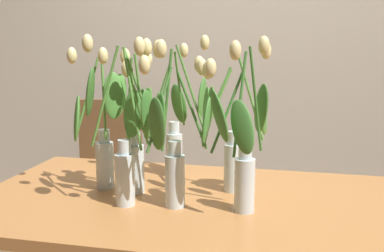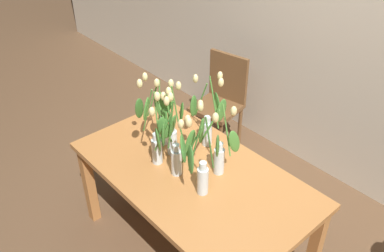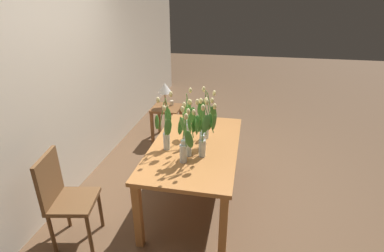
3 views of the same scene
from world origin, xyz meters
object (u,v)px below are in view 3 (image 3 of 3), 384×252
Objects in this scene: tulip_vase_5 at (207,120)px; side_table at (167,114)px; pillar_candle at (172,103)px; tulip_vase_2 at (188,122)px; dining_chair at (64,195)px; table_lamp at (165,88)px; dining_table at (195,152)px; tulip_vase_0 at (185,145)px; tulip_vase_6 at (205,130)px; tulip_vase_1 at (166,131)px; tulip_vase_4 at (202,133)px; tulip_vase_3 at (188,137)px.

side_table is at bearing 32.53° from tulip_vase_5.
side_table is 0.20m from pillar_candle.
tulip_vase_2 is 1.39m from dining_chair.
dining_table is at bearing -153.19° from table_lamp.
tulip_vase_6 is (0.32, -0.14, 0.02)m from tulip_vase_0.
tulip_vase_6 is at bearing -112.18° from dining_table.
table_lamp is at bearing 32.83° from tulip_vase_5.
tulip_vase_1 reaches higher than tulip_vase_6.
tulip_vase_5 is 1.67m from side_table.
table_lamp is at bearing 29.29° from tulip_vase_6.
dining_table is 2.75× the size of tulip_vase_1.
pillar_candle is (1.68, 0.81, -0.36)m from tulip_vase_6.
table_lamp is (0.02, 0.02, 0.42)m from side_table.
dining_table is 0.46m from tulip_vase_0.
tulip_vase_2 is 0.98× the size of tulip_vase_6.
pillar_candle is (1.52, 0.60, -0.36)m from tulip_vase_2.
tulip_vase_2 is at bearing -34.92° from tulip_vase_1.
table_lamp is (1.43, 0.68, -0.09)m from tulip_vase_2.
dining_table is 0.37m from tulip_vase_5.
side_table is (1.72, 0.86, -0.55)m from tulip_vase_4.
tulip_vase_1 is at bearing 145.08° from tulip_vase_2.
tulip_vase_5 is at bearing -28.85° from dining_table.
tulip_vase_5 is 1.45× the size of table_lamp.
dining_chair is (-0.98, 1.17, -0.43)m from tulip_vase_5.
dining_table is 0.32m from tulip_vase_6.
tulip_vase_2 is at bearing 53.85° from tulip_vase_6.
tulip_vase_2 is 0.35m from tulip_vase_3.
table_lamp is (2.33, -0.30, 0.33)m from dining_chair.
pillar_candle is at bearing -27.72° from side_table.
pillar_candle is (1.87, 0.67, -0.36)m from tulip_vase_3.
tulip_vase_1 is at bearing 48.12° from tulip_vase_0.
tulip_vase_0 is 0.95× the size of tulip_vase_6.
tulip_vase_1 is 0.50m from tulip_vase_5.
tulip_vase_3 is 2.02m from pillar_candle.
tulip_vase_1 is at bearing -50.72° from dining_chair.
tulip_vase_2 is 1.01× the size of side_table.
table_lamp reaches higher than dining_table.
tulip_vase_1 is 1.46× the size of table_lamp.
tulip_vase_5 is 1.58m from dining_chair.
tulip_vase_4 is at bearing -153.60° from side_table.
tulip_vase_5 is at bearing -17.13° from tulip_vase_3.
tulip_vase_3 is at bearing 172.85° from dining_table.
tulip_vase_4 is at bearing -179.70° from tulip_vase_5.
pillar_candle is at bearing -39.12° from table_lamp.
tulip_vase_3 is at bearing -157.19° from table_lamp.
tulip_vase_4 is 2.00m from side_table.
pillar_candle is (1.78, 0.42, -0.36)m from tulip_vase_1.
tulip_vase_4 is 1.03× the size of tulip_vase_6.
tulip_vase_6 is at bearing -154.34° from pillar_candle.
side_table is (1.76, 0.73, -0.52)m from tulip_vase_3.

